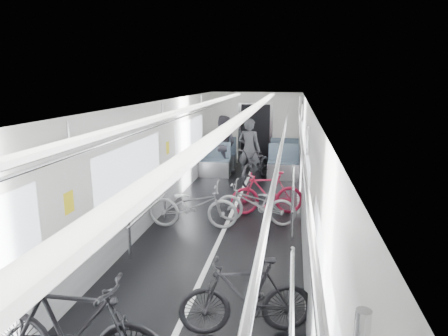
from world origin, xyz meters
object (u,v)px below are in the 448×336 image
object	(u,v)px
bike_right_near	(246,297)
bike_aisle	(257,165)
bike_right_mid	(255,203)
bike_right_far	(267,193)
person_standing	(249,150)
bike_left_mid	(73,331)
bike_left_far	(193,205)
person_seated	(223,144)

from	to	relation	value
bike_right_near	bike_aisle	size ratio (longest dim) A/B	0.82
bike_right_mid	bike_right_far	distance (m)	0.63
bike_right_far	person_standing	world-z (taller)	person_standing
bike_left_mid	bike_right_near	size ratio (longest dim) A/B	1.22
bike_right_near	bike_right_far	distance (m)	4.14
bike_left_mid	bike_aisle	size ratio (longest dim) A/B	0.99
bike_left_far	bike_right_mid	distance (m)	1.24
bike_left_far	bike_right_near	size ratio (longest dim) A/B	1.14
bike_left_mid	bike_right_far	bearing A→B (deg)	-16.90
bike_left_far	bike_aisle	world-z (taller)	bike_aisle
bike_left_mid	person_standing	world-z (taller)	person_standing
person_standing	person_seated	xyz separation A→B (m)	(-0.90, 0.88, -0.01)
bike_right_near	person_standing	distance (m)	6.94
bike_left_mid	bike_right_near	xyz separation A→B (m)	(1.50, 1.04, -0.10)
bike_aisle	bike_right_near	bearing A→B (deg)	-68.79
bike_aisle	bike_right_mid	bearing A→B (deg)	-68.19
bike_right_mid	person_seated	world-z (taller)	person_seated
bike_aisle	person_standing	world-z (taller)	person_standing
bike_right_far	person_standing	distance (m)	2.86
bike_aisle	person_standing	distance (m)	0.47
bike_right_far	bike_aisle	distance (m)	2.69
bike_right_far	bike_left_far	bearing A→B (deg)	-67.29
bike_left_far	bike_aisle	distance (m)	3.77
bike_right_far	person_seated	xyz separation A→B (m)	(-1.60, 3.62, 0.41)
bike_left_mid	bike_aisle	distance (m)	7.89
bike_left_mid	bike_right_far	distance (m)	5.39
bike_right_near	person_standing	size ratio (longest dim) A/B	0.86
bike_right_mid	person_standing	size ratio (longest dim) A/B	0.90
bike_aisle	person_seated	bearing A→B (deg)	155.99
bike_left_far	person_standing	bearing A→B (deg)	-14.29
person_standing	person_seated	world-z (taller)	person_standing
bike_right_near	bike_right_mid	xyz separation A→B (m)	(-0.23, 3.54, -0.04)
bike_right_near	bike_aisle	world-z (taller)	bike_aisle
bike_right_far	bike_aisle	bearing A→B (deg)	175.91
bike_right_far	bike_right_near	bearing A→B (deg)	-13.70
bike_left_far	bike_right_mid	world-z (taller)	bike_left_far
bike_left_far	bike_aisle	size ratio (longest dim) A/B	0.93
bike_left_far	bike_right_far	world-z (taller)	bike_right_far
bike_left_mid	bike_left_far	world-z (taller)	bike_left_mid
bike_left_mid	bike_right_far	world-z (taller)	bike_left_mid
bike_right_mid	bike_right_far	xyz separation A→B (m)	(0.19, 0.60, 0.04)
bike_right_near	bike_right_far	xyz separation A→B (m)	(-0.04, 4.14, 0.01)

